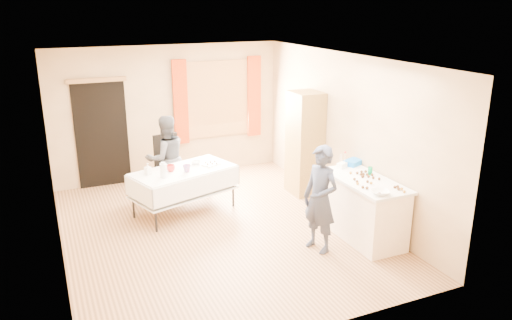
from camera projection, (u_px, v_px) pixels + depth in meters
name	position (u px, v px, depth m)	size (l,w,h in m)	color
floor	(218.00, 230.00, 7.72)	(4.50, 5.50, 0.02)	#9E7047
ceiling	(214.00, 59.00, 6.93)	(4.50, 5.50, 0.02)	white
wall_back	(169.00, 113.00, 9.73)	(4.50, 0.02, 2.60)	tan
wall_front	(309.00, 221.00, 4.92)	(4.50, 0.02, 2.60)	tan
wall_left	(51.00, 169.00, 6.46)	(0.02, 5.50, 2.60)	tan
wall_right	(346.00, 133.00, 8.20)	(0.02, 5.50, 2.60)	tan
window_frame	(218.00, 99.00, 10.02)	(1.32, 0.06, 1.52)	olive
window_pane	(218.00, 99.00, 10.01)	(1.20, 0.02, 1.40)	white
curtain_left	(181.00, 102.00, 9.68)	(0.28, 0.06, 1.65)	#AF330C
curtain_right	(254.00, 96.00, 10.28)	(0.28, 0.06, 1.65)	#AF330C
doorway	(102.00, 135.00, 9.30)	(0.95, 0.04, 2.00)	black
door_lintel	(97.00, 80.00, 8.96)	(1.05, 0.06, 0.08)	olive
cabinet	(305.00, 143.00, 8.96)	(0.50, 0.60, 1.87)	olive
counter	(363.00, 209.00, 7.36)	(0.69, 1.45, 0.91)	#F9E5CB
party_table	(184.00, 187.00, 8.24)	(1.86, 1.33, 0.75)	black
chair	(171.00, 178.00, 9.02)	(0.52, 0.52, 1.11)	black
girl	(320.00, 199.00, 6.89)	(0.52, 0.64, 1.52)	#23283D
woman	(166.00, 158.00, 8.70)	(0.81, 0.67, 1.52)	black
soda_can	(370.00, 171.00, 7.40)	(0.07, 0.07, 0.12)	#079651
mixing_bowl	(380.00, 192.00, 6.64)	(0.31, 0.31, 0.06)	white
foam_block	(342.00, 165.00, 7.71)	(0.15, 0.10, 0.08)	white
blue_basket	(353.00, 162.00, 7.86)	(0.30, 0.20, 0.08)	blue
pitcher	(164.00, 171.00, 7.74)	(0.11, 0.11, 0.22)	silver
cup_red	(171.00, 168.00, 8.04)	(0.14, 0.14, 0.11)	red
cup_rainbow	(187.00, 168.00, 8.01)	(0.16, 0.16, 0.12)	red
small_bowl	(196.00, 163.00, 8.41)	(0.17, 0.17, 0.05)	white
pastry_tray	(211.00, 164.00, 8.38)	(0.28, 0.20, 0.02)	white
bottle	(148.00, 169.00, 7.88)	(0.11, 0.12, 0.19)	white
cake_balls	(371.00, 181.00, 7.10)	(0.50, 0.98, 0.04)	#3F2314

